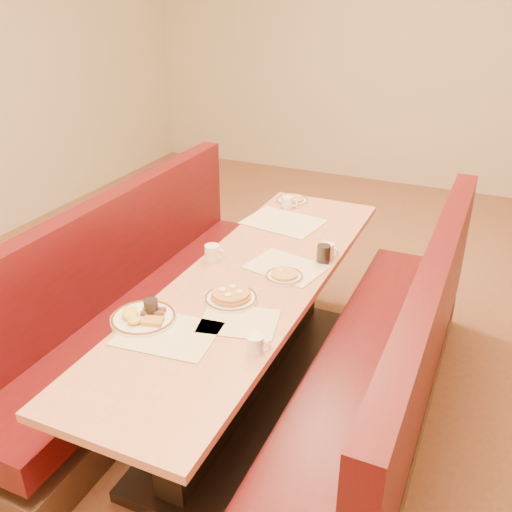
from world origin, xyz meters
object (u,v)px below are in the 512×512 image
at_px(coffee_mug_c, 328,250).
at_px(soda_tumbler_near, 151,309).
at_px(diner_table, 251,339).
at_px(booth_left, 138,312).
at_px(booth_right, 385,376).
at_px(eggs_plate, 142,317).
at_px(soda_tumbler_mid, 323,254).
at_px(coffee_mug_a, 256,344).
at_px(pancake_plate, 231,297).
at_px(coffee_mug_d, 288,202).
at_px(coffee_mug_b, 213,253).

height_order(coffee_mug_c, soda_tumbler_near, soda_tumbler_near).
xyz_separation_m(diner_table, booth_left, (-0.73, 0.00, -0.01)).
relative_size(booth_left, booth_right, 1.00).
relative_size(eggs_plate, soda_tumbler_mid, 2.94).
xyz_separation_m(booth_right, soda_tumbler_near, (-0.99, -0.51, 0.43)).
bearing_deg(booth_right, coffee_mug_a, -128.50).
distance_m(pancake_plate, soda_tumbler_near, 0.38).
relative_size(diner_table, coffee_mug_a, 23.94).
xyz_separation_m(coffee_mug_c, soda_tumbler_mid, (-0.00, -0.07, 0.01)).
bearing_deg(eggs_plate, diner_table, 63.34).
relative_size(pancake_plate, coffee_mug_d, 2.42).
distance_m(booth_left, booth_right, 1.46).
bearing_deg(coffee_mug_b, pancake_plate, -56.52).
bearing_deg(coffee_mug_a, coffee_mug_b, 123.23).
bearing_deg(eggs_plate, booth_right, 28.86).
bearing_deg(soda_tumbler_near, diner_table, 63.17).
xyz_separation_m(diner_table, soda_tumbler_mid, (0.28, 0.33, 0.43)).
bearing_deg(diner_table, eggs_plate, -116.66).
distance_m(booth_left, coffee_mug_c, 1.17).
height_order(eggs_plate, coffee_mug_c, coffee_mug_c).
bearing_deg(soda_tumbler_near, eggs_plate, -114.60).
bearing_deg(pancake_plate, soda_tumbler_mid, 63.91).
height_order(coffee_mug_a, soda_tumbler_near, soda_tumbler_near).
height_order(diner_table, coffee_mug_d, coffee_mug_d).
distance_m(pancake_plate, coffee_mug_b, 0.44).
distance_m(coffee_mug_a, coffee_mug_b, 0.88).
xyz_separation_m(diner_table, coffee_mug_d, (-0.18, 0.98, 0.42)).
relative_size(booth_right, coffee_mug_c, 23.48).
height_order(coffee_mug_d, soda_tumbler_near, soda_tumbler_near).
xyz_separation_m(booth_right, coffee_mug_b, (-1.01, 0.11, 0.43)).
distance_m(coffee_mug_b, soda_tumbler_mid, 0.60).
bearing_deg(soda_tumbler_mid, soda_tumbler_near, -122.64).
bearing_deg(eggs_plate, coffee_mug_a, -0.70).
bearing_deg(booth_right, diner_table, 180.00).
distance_m(eggs_plate, soda_tumbler_near, 0.06).
bearing_deg(coffee_mug_a, coffee_mug_d, 100.18).
xyz_separation_m(coffee_mug_d, soda_tumbler_near, (-0.08, -1.50, 0.00)).
height_order(coffee_mug_a, soda_tumbler_mid, soda_tumbler_mid).
bearing_deg(soda_tumbler_near, booth_right, 27.37).
bearing_deg(coffee_mug_b, booth_left, -172.39).
relative_size(eggs_plate, coffee_mug_a, 2.83).
distance_m(diner_table, booth_right, 0.73).
bearing_deg(soda_tumbler_near, coffee_mug_a, -5.37).
height_order(diner_table, booth_left, booth_left).
distance_m(booth_left, coffee_mug_b, 0.64).
bearing_deg(eggs_plate, soda_tumbler_near, 65.40).
relative_size(coffee_mug_d, soda_tumbler_near, 1.18).
distance_m(eggs_plate, soda_tumbler_mid, 1.05).
height_order(coffee_mug_c, coffee_mug_d, same).
distance_m(coffee_mug_b, coffee_mug_c, 0.63).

